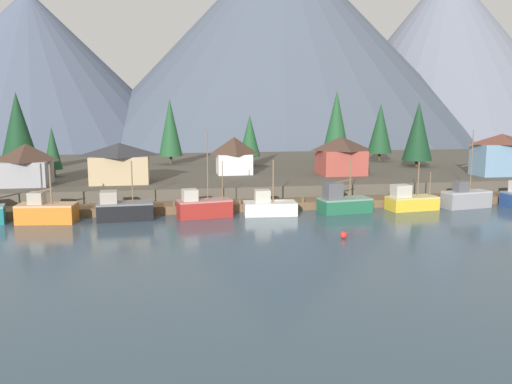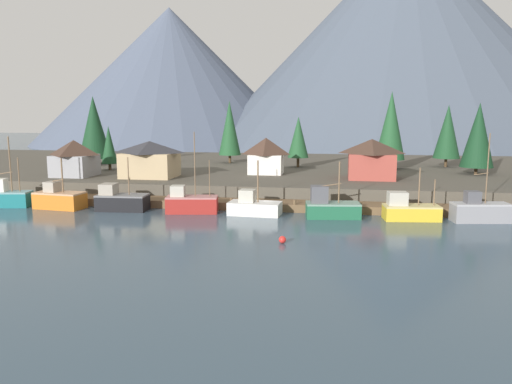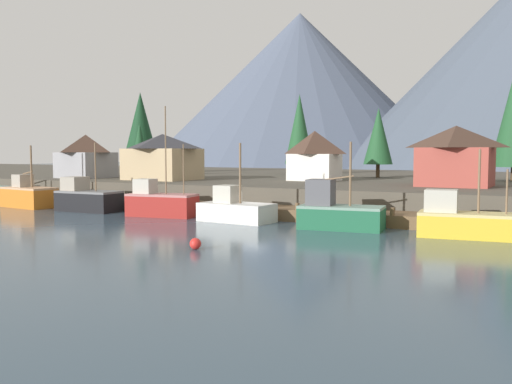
% 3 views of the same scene
% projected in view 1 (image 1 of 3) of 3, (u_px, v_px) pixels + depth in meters
% --- Properties ---
extents(ground_plane, '(400.00, 400.00, 1.00)m').
position_uv_depth(ground_plane, '(247.00, 191.00, 85.35)').
color(ground_plane, '#384C5B').
extents(dock, '(80.00, 4.00, 1.60)m').
position_uv_depth(dock, '(269.00, 205.00, 67.67)').
color(dock, brown).
rests_on(dock, ground_plane).
extents(shoreline_bank, '(400.00, 56.00, 2.50)m').
position_uv_depth(shoreline_bank, '(237.00, 172.00, 96.76)').
color(shoreline_bank, '#4C473D').
rests_on(shoreline_bank, ground_plane).
extents(mountain_west_peak, '(108.05, 108.05, 52.95)m').
position_uv_depth(mountain_west_peak, '(32.00, 69.00, 184.56)').
color(mountain_west_peak, '#4C566B').
rests_on(mountain_west_peak, ground_plane).
extents(mountain_central_peak, '(150.75, 150.75, 77.55)m').
position_uv_depth(mountain_central_peak, '(281.00, 40.00, 202.23)').
color(mountain_central_peak, '#475160').
rests_on(mountain_central_peak, ground_plane).
extents(mountain_east_peak, '(110.77, 110.77, 68.22)m').
position_uv_depth(mountain_east_peak, '(445.00, 54.00, 211.98)').
color(mountain_east_peak, slate).
rests_on(mountain_east_peak, ground_plane).
extents(fishing_boat_orange, '(6.56, 3.67, 6.53)m').
position_uv_depth(fishing_boat_orange, '(46.00, 212.00, 59.24)').
color(fishing_boat_orange, '#CC6B1E').
rests_on(fishing_boat_orange, ground_plane).
extents(fishing_boat_black, '(6.42, 3.38, 6.74)m').
position_uv_depth(fishing_boat_black, '(123.00, 209.00, 60.78)').
color(fishing_boat_black, black).
rests_on(fishing_boat_black, ground_plane).
extents(fishing_boat_red, '(6.58, 3.53, 9.95)m').
position_uv_depth(fishing_boat_red, '(203.00, 207.00, 62.26)').
color(fishing_boat_red, maroon).
rests_on(fishing_boat_red, ground_plane).
extents(fishing_boat_white, '(6.45, 3.49, 6.60)m').
position_uv_depth(fishing_boat_white, '(269.00, 206.00, 63.68)').
color(fishing_boat_white, silver).
rests_on(fishing_boat_white, ground_plane).
extents(fishing_boat_green, '(6.59, 3.77, 6.62)m').
position_uv_depth(fishing_boat_green, '(343.00, 202.00, 65.02)').
color(fishing_boat_green, '#1E5B3D').
rests_on(fishing_boat_green, ground_plane).
extents(fishing_boat_yellow, '(6.54, 3.49, 6.05)m').
position_uv_depth(fishing_boat_yellow, '(410.00, 201.00, 66.72)').
color(fishing_boat_yellow, gold).
rests_on(fishing_boat_yellow, ground_plane).
extents(fishing_boat_grey, '(6.55, 3.29, 10.00)m').
position_uv_depth(fishing_boat_grey, '(466.00, 198.00, 68.14)').
color(fishing_boat_grey, gray).
rests_on(fishing_boat_grey, ground_plane).
extents(house_tan, '(8.14, 6.78, 5.49)m').
position_uv_depth(house_tan, '(120.00, 162.00, 73.08)').
color(house_tan, tan).
rests_on(house_tan, shoreline_bank).
extents(house_red, '(7.02, 6.42, 5.90)m').
position_uv_depth(house_red, '(341.00, 155.00, 82.17)').
color(house_red, '#9E4238').
rests_on(house_red, shoreline_bank).
extents(house_white, '(5.58, 4.47, 5.79)m').
position_uv_depth(house_white, '(234.00, 155.00, 82.68)').
color(house_white, silver).
rests_on(house_white, shoreline_bank).
extents(house_blue, '(8.20, 4.71, 6.36)m').
position_uv_depth(house_blue, '(501.00, 154.00, 80.93)').
color(house_blue, '#6689A8').
rests_on(house_blue, shoreline_bank).
extents(house_grey, '(5.97, 6.16, 5.57)m').
position_uv_depth(house_grey, '(27.00, 164.00, 70.48)').
color(house_grey, gray).
rests_on(house_grey, shoreline_bank).
extents(conifer_near_left, '(5.95, 5.95, 12.79)m').
position_uv_depth(conifer_near_left, '(18.00, 128.00, 85.32)').
color(conifer_near_left, '#4C3823').
rests_on(conifer_near_left, shoreline_bank).
extents(conifer_near_right, '(4.30, 4.30, 12.00)m').
position_uv_depth(conifer_near_right, '(170.00, 127.00, 96.74)').
color(conifer_near_right, '#4C3823').
rests_on(conifer_near_right, shoreline_bank).
extents(conifer_mid_left, '(2.68, 2.68, 7.50)m').
position_uv_depth(conifer_mid_left, '(52.00, 148.00, 78.94)').
color(conifer_mid_left, '#4C3823').
rests_on(conifer_mid_left, shoreline_bank).
extents(conifer_mid_right, '(3.77, 3.77, 9.05)m').
position_uv_depth(conifer_mid_right, '(250.00, 136.00, 93.76)').
color(conifer_mid_right, '#4C3823').
rests_on(conifer_mid_right, shoreline_bank).
extents(conifer_back_left, '(5.15, 5.15, 11.31)m').
position_uv_depth(conifer_back_left, '(418.00, 131.00, 92.70)').
color(conifer_back_left, '#4C3823').
rests_on(conifer_back_left, shoreline_bank).
extents(conifer_back_right, '(5.13, 5.13, 13.37)m').
position_uv_depth(conifer_back_right, '(336.00, 123.00, 96.56)').
color(conifer_back_right, '#4C3823').
rests_on(conifer_back_right, shoreline_bank).
extents(conifer_centre, '(4.72, 4.72, 11.12)m').
position_uv_depth(conifer_centre, '(380.00, 128.00, 102.60)').
color(conifer_centre, '#4C3823').
rests_on(conifer_centre, shoreline_bank).
extents(channel_buoy, '(0.70, 0.70, 0.70)m').
position_uv_depth(channel_buoy, '(344.00, 235.00, 52.06)').
color(channel_buoy, red).
rests_on(channel_buoy, ground_plane).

